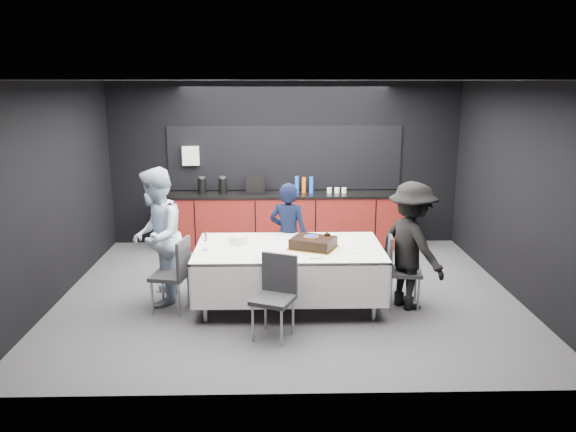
% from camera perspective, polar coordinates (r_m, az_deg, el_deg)
% --- Properties ---
extents(ground, '(6.00, 6.00, 0.00)m').
position_cam_1_polar(ground, '(7.64, 0.02, -7.85)').
color(ground, '#46464B').
rests_on(ground, ground).
extents(room_shell, '(6.04, 5.04, 2.82)m').
position_cam_1_polar(room_shell, '(7.18, 0.02, 6.10)').
color(room_shell, white).
rests_on(room_shell, ground).
extents(kitchenette, '(4.10, 0.64, 2.05)m').
position_cam_1_polar(kitchenette, '(9.60, -0.39, 0.02)').
color(kitchenette, '#5D110E').
rests_on(kitchenette, ground).
extents(party_table, '(2.32, 1.32, 0.78)m').
position_cam_1_polar(party_table, '(7.05, 0.09, -4.19)').
color(party_table, '#99999E').
rests_on(party_table, ground).
extents(cake_assembly, '(0.67, 0.62, 0.17)m').
position_cam_1_polar(cake_assembly, '(6.93, 2.58, -2.75)').
color(cake_assembly, gold).
rests_on(cake_assembly, party_table).
extents(plate_stack, '(0.23, 0.23, 0.10)m').
position_cam_1_polar(plate_stack, '(7.16, -5.09, -2.39)').
color(plate_stack, white).
rests_on(plate_stack, party_table).
extents(loose_plate_near, '(0.20, 0.20, 0.01)m').
position_cam_1_polar(loose_plate_near, '(6.57, -2.86, -4.25)').
color(loose_plate_near, white).
rests_on(loose_plate_near, party_table).
extents(loose_plate_right_a, '(0.19, 0.19, 0.01)m').
position_cam_1_polar(loose_plate_right_a, '(7.15, 6.72, -2.84)').
color(loose_plate_right_a, white).
rests_on(loose_plate_right_a, party_table).
extents(loose_plate_right_b, '(0.21, 0.21, 0.01)m').
position_cam_1_polar(loose_plate_right_b, '(6.86, 6.83, -3.56)').
color(loose_plate_right_b, white).
rests_on(loose_plate_right_b, party_table).
extents(loose_plate_far, '(0.20, 0.20, 0.01)m').
position_cam_1_polar(loose_plate_far, '(7.33, 1.02, -2.32)').
color(loose_plate_far, white).
rests_on(loose_plate_far, party_table).
extents(fork_pile, '(0.15, 0.10, 0.02)m').
position_cam_1_polar(fork_pile, '(6.57, 2.81, -4.19)').
color(fork_pile, white).
rests_on(fork_pile, party_table).
extents(champagne_flute, '(0.06, 0.06, 0.22)m').
position_cam_1_polar(champagne_flute, '(6.89, -8.43, -2.19)').
color(champagne_flute, white).
rests_on(champagne_flute, party_table).
extents(chair_left, '(0.49, 0.49, 0.92)m').
position_cam_1_polar(chair_left, '(7.05, -11.36, -5.37)').
color(chair_left, '#29282D').
rests_on(chair_left, ground).
extents(chair_right, '(0.47, 0.47, 0.92)m').
position_cam_1_polar(chair_right, '(7.22, 11.14, -4.91)').
color(chair_right, '#29282D').
rests_on(chair_right, ground).
extents(chair_near, '(0.55, 0.55, 0.92)m').
position_cam_1_polar(chair_near, '(6.27, -1.25, -7.52)').
color(chair_near, '#29282D').
rests_on(chair_near, ground).
extents(person_center, '(0.62, 0.50, 1.46)m').
position_cam_1_polar(person_center, '(7.69, 0.03, -1.96)').
color(person_center, black).
rests_on(person_center, ground).
extents(person_left, '(0.69, 0.87, 1.75)m').
position_cam_1_polar(person_left, '(7.28, -13.22, -2.06)').
color(person_left, silver).
rests_on(person_left, ground).
extents(person_right, '(1.02, 1.20, 1.60)m').
position_cam_1_polar(person_right, '(7.12, 12.41, -2.98)').
color(person_right, black).
rests_on(person_right, ground).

